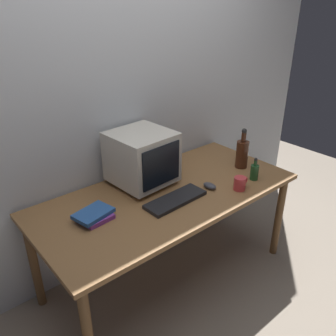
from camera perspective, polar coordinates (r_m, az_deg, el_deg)
The scene contains 10 objects.
ground_plane at distance 2.74m, azimuth 0.00°, elevation -17.01°, with size 6.00×6.00×0.00m, color gray.
back_wall at distance 2.46m, azimuth -7.29°, elevation 11.23°, with size 4.00×0.08×2.50m, color silver.
desk at distance 2.35m, azimuth 0.00°, elevation -5.55°, with size 1.77×0.83×0.71m.
crt_monitor at distance 2.34m, azimuth -4.28°, elevation 1.67°, with size 0.41×0.41×0.37m.
keyboard at distance 2.21m, azimuth 1.24°, elevation -5.17°, with size 0.42×0.15×0.02m, color black.
computer_mouse at distance 2.37m, azimuth 6.81°, elevation -2.90°, with size 0.06×0.10×0.04m, color #3F3F47.
bottle_tall at distance 2.66m, azimuth 11.98°, elevation 2.41°, with size 0.09×0.09×0.31m.
bottle_short at distance 2.52m, azimuth 13.90°, elevation -0.56°, with size 0.06×0.06×0.17m.
book_stack at distance 2.08m, azimuth -11.92°, elevation -7.50°, with size 0.24×0.19×0.05m.
mug at distance 2.38m, azimuth 11.66°, elevation -2.46°, with size 0.12×0.08×0.09m.
Camera 1 is at (-1.29, -1.52, 1.88)m, focal length 37.40 mm.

